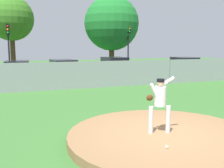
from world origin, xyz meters
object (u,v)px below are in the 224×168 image
object	(u,v)px
parked_car_silver	(18,72)
traffic_cone_orange	(48,83)
traffic_light_near	(8,41)
traffic_light_far	(129,40)
baseball	(167,147)
parked_car_teal	(184,67)
parked_car_burgundy	(114,68)
parked_car_slate	(63,71)
pitcher_youth	(160,100)

from	to	relation	value
parked_car_silver	traffic_cone_orange	bearing A→B (deg)	-58.44
traffic_light_near	traffic_light_far	world-z (taller)	traffic_light_far
baseball	traffic_light_near	size ratio (longest dim) A/B	0.02
parked_car_teal	traffic_cone_orange	world-z (taller)	parked_car_teal
parked_car_burgundy	parked_car_slate	size ratio (longest dim) A/B	0.96
baseball	traffic_cone_orange	xyz separation A→B (m)	(-1.29, 12.55, -0.02)
parked_car_silver	parked_car_slate	size ratio (longest dim) A/B	0.96
pitcher_youth	parked_car_teal	size ratio (longest dim) A/B	0.39
parked_car_silver	parked_car_slate	xyz separation A→B (m)	(3.34, -0.46, 0.02)
traffic_light_far	traffic_cone_orange	bearing A→B (deg)	-142.18
pitcher_youth	parked_car_teal	bearing A→B (deg)	51.89
parked_car_silver	parked_car_teal	size ratio (longest dim) A/B	1.03
parked_car_teal	traffic_cone_orange	xyz separation A→B (m)	(-12.87, -2.75, -0.54)
pitcher_youth	traffic_cone_orange	world-z (taller)	pitcher_youth
parked_car_silver	traffic_cone_orange	size ratio (longest dim) A/B	7.85
traffic_light_far	traffic_light_near	bearing A→B (deg)	179.38
parked_car_teal	traffic_light_near	xyz separation A→B (m)	(-15.28, 4.41, 2.34)
parked_car_burgundy	traffic_light_far	distance (m)	5.56
parked_car_teal	baseball	bearing A→B (deg)	-127.12
pitcher_youth	traffic_light_far	distance (m)	20.06
parked_car_silver	traffic_light_near	world-z (taller)	traffic_light_near
parked_car_silver	traffic_light_far	xyz separation A→B (m)	(10.89, 4.07, 2.57)
baseball	parked_car_silver	distance (m)	15.83
parked_car_teal	parked_car_burgundy	bearing A→B (deg)	176.89
pitcher_youth	traffic_light_near	bearing A→B (deg)	102.43
parked_car_burgundy	traffic_light_near	bearing A→B (deg)	154.38
parked_car_burgundy	traffic_cone_orange	world-z (taller)	parked_car_burgundy
parked_car_teal	traffic_cone_orange	bearing A→B (deg)	-167.93
traffic_light_near	traffic_light_far	distance (m)	11.48
parked_car_silver	parked_car_slate	distance (m)	3.37
parked_car_teal	traffic_light_far	xyz separation A→B (m)	(-3.80, 4.29, 2.55)
pitcher_youth	traffic_light_far	bearing A→B (deg)	68.32
baseball	traffic_cone_orange	bearing A→B (deg)	95.88
baseball	parked_car_slate	size ratio (longest dim) A/B	0.02
pitcher_youth	traffic_cone_orange	xyz separation A→B (m)	(-1.70, 11.49, -0.94)
parked_car_burgundy	traffic_light_far	size ratio (longest dim) A/B	0.89
parked_car_silver	pitcher_youth	bearing A→B (deg)	-76.32
parked_car_teal	traffic_cone_orange	size ratio (longest dim) A/B	7.59
traffic_cone_orange	traffic_light_near	size ratio (longest dim) A/B	0.12
baseball	parked_car_burgundy	world-z (taller)	parked_car_burgundy
traffic_cone_orange	parked_car_burgundy	bearing A→B (deg)	27.50
parked_car_teal	parked_car_burgundy	world-z (taller)	parked_car_burgundy
parked_car_silver	traffic_light_far	bearing A→B (deg)	20.49
traffic_light_far	pitcher_youth	bearing A→B (deg)	-111.68
parked_car_burgundy	parked_car_slate	bearing A→B (deg)	-172.16
parked_car_slate	traffic_cone_orange	bearing A→B (deg)	-121.16
parked_car_slate	traffic_light_far	size ratio (longest dim) A/B	0.92
traffic_light_near	baseball	bearing A→B (deg)	-79.35
traffic_light_far	parked_car_silver	bearing A→B (deg)	-159.51
baseball	traffic_light_far	xyz separation A→B (m)	(7.77, 19.59, 3.07)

